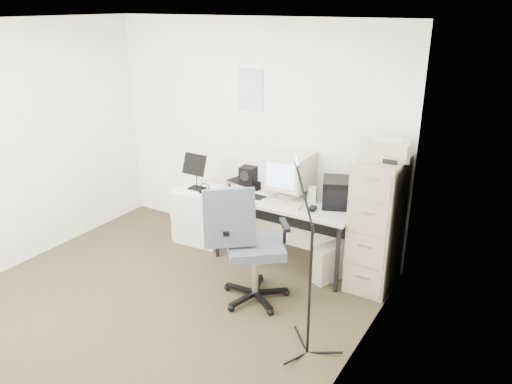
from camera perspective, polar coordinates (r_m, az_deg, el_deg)
The scene contains 23 objects.
floor at distance 4.79m, azimuth -11.88°, elevation -13.04°, with size 3.60×3.60×0.01m, color #332B21.
ceiling at distance 4.00m, azimuth -14.67°, elevation 18.32°, with size 3.60×3.60×0.01m, color white.
wall_back at distance 5.60m, azimuth -0.34°, elevation 6.59°, with size 3.60×0.02×2.50m, color white.
wall_left at distance 5.60m, azimuth -26.65°, elevation 4.33°, with size 0.02×3.60×2.50m, color white.
wall_right at distance 3.31m, azimuth 10.12°, elevation -4.20°, with size 0.02×3.60×2.50m, color white.
wall_calendar at distance 5.49m, azimuth -0.60°, elevation 11.65°, with size 0.30×0.02×0.44m, color white.
filing_cabinet at distance 4.91m, azimuth 13.65°, elevation -3.60°, with size 0.40×0.60×1.30m, color #AD9E8B.
printer at distance 4.68m, azimuth 14.50°, elevation 4.70°, with size 0.43×0.29×0.17m, color #B9B5A7.
desk at distance 5.32m, azimuth 3.53°, elevation -4.39°, with size 1.50×0.70×0.73m, color #B0B0B0.
crt_monitor at distance 5.21m, azimuth 3.95°, elevation 2.00°, with size 0.40×0.42×0.44m, color #B9B5A7.
crt_tv at distance 5.00m, azimuth 9.40°, elevation -0.05°, with size 0.31×0.32×0.28m, color black.
desk_speaker at distance 5.10m, azimuth 6.50°, elevation -0.26°, with size 0.08×0.08×0.15m, color beige.
keyboard at distance 4.99m, azimuth 2.72°, elevation -1.39°, with size 0.44×0.16×0.02m, color #B9B5A7.
mouse at distance 4.90m, azimuth 6.47°, elevation -1.90°, with size 0.06×0.11×0.03m, color black.
radio_receiver at distance 5.42m, azimuth -1.46°, elevation 0.84°, with size 0.32×0.23×0.09m, color black.
radio_speaker at distance 5.36m, azimuth -0.90°, elevation 2.06°, with size 0.16×0.15×0.16m, color black.
papers at distance 5.16m, azimuth -0.25°, elevation -0.64°, with size 0.21×0.28×0.02m, color white.
pc_tower at distance 5.12m, azimuth 8.47°, elevation -7.92°, with size 0.18×0.40×0.37m, color #B9B5A7.
office_chair at distance 4.56m, azimuth -0.10°, elevation -6.09°, with size 0.65×0.65×1.13m, color #49505B.
side_cart at distance 5.82m, azimuth -6.29°, elevation -2.54°, with size 0.53×0.42×0.66m, color white.
music_stand at distance 5.60m, azimuth -6.84°, elevation 2.39°, with size 0.29×0.15×0.42m, color black.
headphones at distance 5.49m, azimuth -5.82°, elevation 0.19°, with size 0.14×0.14×0.02m, color black.
mic_stand at distance 3.82m, azimuth 6.26°, elevation -9.04°, with size 0.02×0.02×1.47m, color black.
Camera 1 is at (2.82, -2.83, 2.64)m, focal length 35.00 mm.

